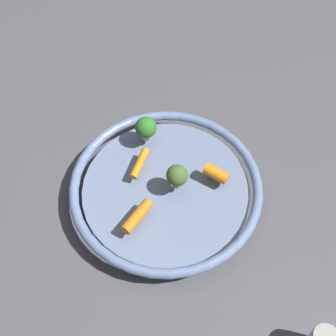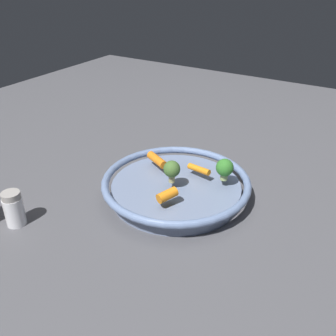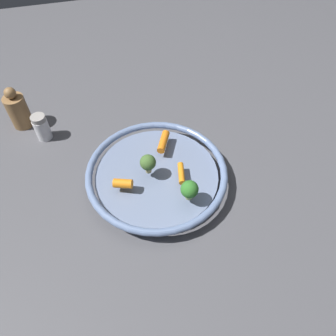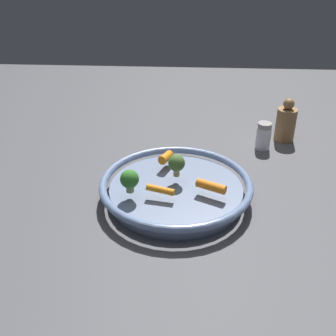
% 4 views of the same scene
% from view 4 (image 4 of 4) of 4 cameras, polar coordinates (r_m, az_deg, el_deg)
% --- Properties ---
extents(ground_plane, '(2.11, 2.11, 0.00)m').
position_cam_4_polar(ground_plane, '(0.92, 1.12, -4.31)').
color(ground_plane, '#4C4C51').
extents(serving_bowl, '(0.34, 0.34, 0.05)m').
position_cam_4_polar(serving_bowl, '(0.90, 1.13, -2.95)').
color(serving_bowl, slate).
rests_on(serving_bowl, ground_plane).
extents(baby_carrot_left, '(0.05, 0.07, 0.02)m').
position_cam_4_polar(baby_carrot_left, '(0.85, 6.09, -2.58)').
color(baby_carrot_left, orange).
rests_on(baby_carrot_left, serving_bowl).
extents(baby_carrot_back, '(0.03, 0.06, 0.02)m').
position_cam_4_polar(baby_carrot_back, '(0.84, -1.10, -3.09)').
color(baby_carrot_back, orange).
rests_on(baby_carrot_back, serving_bowl).
extents(baby_carrot_right, '(0.05, 0.04, 0.02)m').
position_cam_4_polar(baby_carrot_right, '(0.96, -0.30, 1.51)').
color(baby_carrot_right, orange).
rests_on(baby_carrot_right, serving_bowl).
extents(broccoli_floret_mid, '(0.04, 0.04, 0.05)m').
position_cam_4_polar(broccoli_floret_mid, '(0.89, 1.28, 0.63)').
color(broccoli_floret_mid, tan).
rests_on(broccoli_floret_mid, serving_bowl).
extents(broccoli_floret_small, '(0.04, 0.04, 0.05)m').
position_cam_4_polar(broccoli_floret_small, '(0.84, -5.44, -1.64)').
color(broccoli_floret_small, '#97AA66').
rests_on(broccoli_floret_small, serving_bowl).
extents(salt_shaker, '(0.04, 0.04, 0.08)m').
position_cam_4_polar(salt_shaker, '(1.14, 13.32, 4.41)').
color(salt_shaker, white).
rests_on(salt_shaker, ground_plane).
extents(pepper_mill, '(0.06, 0.06, 0.13)m').
position_cam_4_polar(pepper_mill, '(1.20, 16.29, 6.12)').
color(pepper_mill, olive).
rests_on(pepper_mill, ground_plane).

